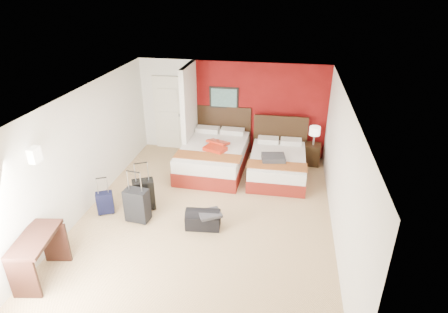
% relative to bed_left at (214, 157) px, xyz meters
% --- Properties ---
extents(ground, '(6.50, 6.50, 0.00)m').
position_rel_bed_left_xyz_m(ground, '(0.27, -2.07, -0.33)').
color(ground, '#D4B483').
rests_on(ground, ground).
extents(room_walls, '(5.02, 6.52, 2.50)m').
position_rel_bed_left_xyz_m(room_walls, '(-1.14, -0.65, 0.93)').
color(room_walls, white).
rests_on(room_walls, ground).
extents(red_accent_panel, '(3.50, 0.04, 2.50)m').
position_rel_bed_left_xyz_m(red_accent_panel, '(1.02, 1.16, 0.92)').
color(red_accent_panel, maroon).
rests_on(red_accent_panel, ground).
extents(partition_wall, '(0.12, 1.20, 2.50)m').
position_rel_bed_left_xyz_m(partition_wall, '(-0.73, 0.54, 0.92)').
color(partition_wall, silver).
rests_on(partition_wall, ground).
extents(entry_door, '(0.82, 0.06, 2.05)m').
position_rel_bed_left_xyz_m(entry_door, '(-1.48, 1.13, 0.70)').
color(entry_door, silver).
rests_on(entry_door, ground).
extents(bed_left, '(1.60, 2.23, 0.66)m').
position_rel_bed_left_xyz_m(bed_left, '(0.00, 0.00, 0.00)').
color(bed_left, white).
rests_on(bed_left, ground).
extents(bed_right, '(1.33, 1.90, 0.57)m').
position_rel_bed_left_xyz_m(bed_right, '(1.60, -0.10, -0.05)').
color(bed_right, silver).
rests_on(bed_right, ground).
extents(red_suitcase_open, '(0.74, 0.85, 0.09)m').
position_rel_bed_left_xyz_m(red_suitcase_open, '(0.10, -0.10, 0.37)').
color(red_suitcase_open, red).
rests_on(red_suitcase_open, bed_left).
extents(jacket_bundle, '(0.59, 0.50, 0.13)m').
position_rel_bed_left_xyz_m(jacket_bundle, '(1.50, -0.40, 0.30)').
color(jacket_bundle, '#37383D').
rests_on(jacket_bundle, bed_right).
extents(nightstand, '(0.43, 0.43, 0.55)m').
position_rel_bed_left_xyz_m(nightstand, '(2.46, 0.74, -0.05)').
color(nightstand, black).
rests_on(nightstand, ground).
extents(table_lamp, '(0.33, 0.33, 0.48)m').
position_rel_bed_left_xyz_m(table_lamp, '(2.46, 0.74, 0.47)').
color(table_lamp, white).
rests_on(table_lamp, nightstand).
extents(suitcase_black, '(0.50, 0.43, 0.65)m').
position_rel_bed_left_xyz_m(suitcase_black, '(-1.06, -2.03, -0.01)').
color(suitcase_black, black).
rests_on(suitcase_black, ground).
extents(suitcase_charcoal, '(0.48, 0.33, 0.67)m').
position_rel_bed_left_xyz_m(suitcase_charcoal, '(-1.04, -2.44, 0.01)').
color(suitcase_charcoal, black).
rests_on(suitcase_charcoal, ground).
extents(suitcase_navy, '(0.38, 0.32, 0.45)m').
position_rel_bed_left_xyz_m(suitcase_navy, '(-1.79, -2.32, -0.10)').
color(suitcase_navy, black).
rests_on(suitcase_navy, ground).
extents(duffel_bag, '(0.69, 0.41, 0.33)m').
position_rel_bed_left_xyz_m(duffel_bag, '(0.28, -2.43, -0.16)').
color(duffel_bag, black).
rests_on(duffel_bag, ground).
extents(jacket_draped, '(0.53, 0.50, 0.05)m').
position_rel_bed_left_xyz_m(jacket_draped, '(0.43, -2.48, 0.03)').
color(jacket_draped, '#353439').
rests_on(jacket_draped, duffel_bag).
extents(desk, '(0.64, 1.05, 0.82)m').
position_rel_bed_left_xyz_m(desk, '(-1.94, -4.21, 0.08)').
color(desk, black).
rests_on(desk, ground).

